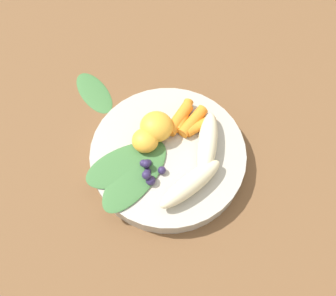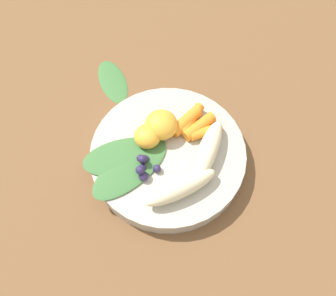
{
  "view_description": "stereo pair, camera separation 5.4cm",
  "coord_description": "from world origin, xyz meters",
  "px_view_note": "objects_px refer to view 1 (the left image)",
  "views": [
    {
      "loc": [
        0.16,
        -0.2,
        0.52
      ],
      "look_at": [
        0.0,
        0.0,
        0.04
      ],
      "focal_mm": 37.78,
      "sensor_mm": 36.0,
      "label": 1
    },
    {
      "loc": [
        0.2,
        -0.16,
        0.52
      ],
      "look_at": [
        0.0,
        0.0,
        0.04
      ],
      "focal_mm": 37.78,
      "sensor_mm": 36.0,
      "label": 2
    }
  ],
  "objects_px": {
    "banana_peeled_left": "(207,144)",
    "banana_peeled_right": "(191,184)",
    "bowl": "(168,155)",
    "orange_segment_near": "(145,140)",
    "kale_leaf_stray": "(94,92)"
  },
  "relations": [
    {
      "from": "banana_peeled_left",
      "to": "banana_peeled_right",
      "type": "height_order",
      "value": "same"
    },
    {
      "from": "bowl",
      "to": "orange_segment_near",
      "type": "relative_size",
      "value": 5.92
    },
    {
      "from": "banana_peeled_right",
      "to": "kale_leaf_stray",
      "type": "relative_size",
      "value": 1.07
    },
    {
      "from": "banana_peeled_left",
      "to": "orange_segment_near",
      "type": "distance_m",
      "value": 0.1
    },
    {
      "from": "banana_peeled_left",
      "to": "orange_segment_near",
      "type": "height_order",
      "value": "same"
    },
    {
      "from": "bowl",
      "to": "banana_peeled_right",
      "type": "bearing_deg",
      "value": -22.67
    },
    {
      "from": "bowl",
      "to": "banana_peeled_left",
      "type": "height_order",
      "value": "banana_peeled_left"
    },
    {
      "from": "bowl",
      "to": "orange_segment_near",
      "type": "xyz_separation_m",
      "value": [
        -0.03,
        -0.01,
        0.03
      ]
    },
    {
      "from": "banana_peeled_left",
      "to": "kale_leaf_stray",
      "type": "relative_size",
      "value": 1.07
    },
    {
      "from": "orange_segment_near",
      "to": "banana_peeled_right",
      "type": "bearing_deg",
      "value": -7.33
    },
    {
      "from": "orange_segment_near",
      "to": "kale_leaf_stray",
      "type": "relative_size",
      "value": 0.39
    },
    {
      "from": "orange_segment_near",
      "to": "bowl",
      "type": "bearing_deg",
      "value": 22.68
    },
    {
      "from": "bowl",
      "to": "banana_peeled_right",
      "type": "relative_size",
      "value": 2.19
    },
    {
      "from": "banana_peeled_right",
      "to": "banana_peeled_left",
      "type": "bearing_deg",
      "value": 27.96
    },
    {
      "from": "banana_peeled_left",
      "to": "kale_leaf_stray",
      "type": "height_order",
      "value": "banana_peeled_left"
    }
  ]
}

